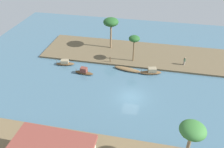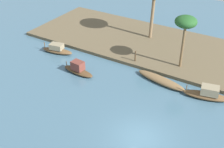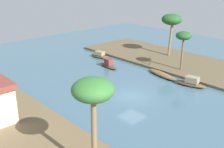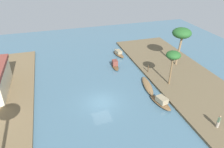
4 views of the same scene
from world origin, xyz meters
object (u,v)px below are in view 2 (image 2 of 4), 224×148
sampan_upstream_small (78,69)px  sampan_with_tall_canopy (57,50)px  palm_tree_left_near (186,23)px  sampan_with_red_awning (207,94)px  sampan_near_left_bank (161,80)px  mooring_post (135,56)px

sampan_upstream_small → sampan_with_tall_canopy: sampan_upstream_small is taller
sampan_with_tall_canopy → palm_tree_left_near: size_ratio=0.70×
sampan_upstream_small → palm_tree_left_near: palm_tree_left_near is taller
sampan_upstream_small → sampan_with_red_awning: bearing=-163.3°
palm_tree_left_near → sampan_with_red_awning: bearing=137.7°
sampan_near_left_bank → mooring_post: bearing=-15.5°
sampan_near_left_bank → sampan_upstream_small: size_ratio=1.46×
sampan_upstream_small → sampan_with_tall_canopy: bearing=-21.0°
sampan_with_tall_canopy → palm_tree_left_near: palm_tree_left_near is taller
mooring_post → palm_tree_left_near: (-4.23, -1.40, 3.94)m
sampan_near_left_bank → palm_tree_left_near: 5.63m
sampan_near_left_bank → sampan_upstream_small: 7.91m
sampan_with_red_awning → mooring_post: 8.20m
sampan_with_tall_canopy → palm_tree_left_near: bearing=-174.6°
sampan_upstream_small → palm_tree_left_near: bearing=-139.2°
sampan_with_red_awning → palm_tree_left_near: (3.71, -3.38, 4.41)m
sampan_upstream_small → palm_tree_left_near: size_ratio=0.68×
sampan_near_left_bank → sampan_with_red_awning: size_ratio=1.30×
sampan_near_left_bank → palm_tree_left_near: (-0.63, -3.19, 4.59)m
sampan_upstream_small → mooring_post: mooring_post is taller
sampan_with_tall_canopy → mooring_post: size_ratio=3.21×
sampan_upstream_small → palm_tree_left_near: (-8.08, -5.82, 4.41)m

